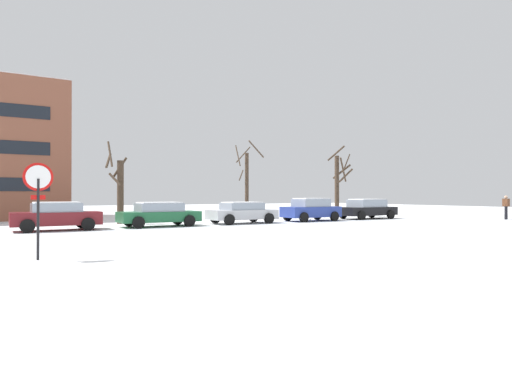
{
  "coord_description": "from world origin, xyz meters",
  "views": [
    {
      "loc": [
        -2.99,
        -14.38,
        1.75
      ],
      "look_at": [
        8.39,
        5.33,
        1.91
      ],
      "focal_mm": 30.28,
      "sensor_mm": 36.0,
      "label": 1
    }
  ],
  "objects_px": {
    "parked_car_maroon": "(56,216)",
    "pedestrian_crossing": "(506,205)",
    "parked_car_silver": "(242,212)",
    "stop_sign": "(38,192)",
    "parked_car_blue": "(311,209)",
    "parked_car_black": "(367,209)",
    "parked_car_green": "(159,214)"
  },
  "relations": [
    {
      "from": "parked_car_silver",
      "to": "stop_sign",
      "type": "bearing_deg",
      "value": -138.49
    },
    {
      "from": "parked_car_blue",
      "to": "parked_car_black",
      "type": "height_order",
      "value": "parked_car_blue"
    },
    {
      "from": "parked_car_maroon",
      "to": "parked_car_black",
      "type": "bearing_deg",
      "value": 0.22
    },
    {
      "from": "pedestrian_crossing",
      "to": "parked_car_black",
      "type": "bearing_deg",
      "value": 144.98
    },
    {
      "from": "parked_car_maroon",
      "to": "parked_car_blue",
      "type": "height_order",
      "value": "parked_car_blue"
    },
    {
      "from": "parked_car_silver",
      "to": "parked_car_blue",
      "type": "height_order",
      "value": "parked_car_blue"
    },
    {
      "from": "parked_car_silver",
      "to": "parked_car_maroon",
      "type": "bearing_deg",
      "value": -179.51
    },
    {
      "from": "parked_car_maroon",
      "to": "parked_car_black",
      "type": "distance_m",
      "value": 20.86
    },
    {
      "from": "parked_car_silver",
      "to": "pedestrian_crossing",
      "type": "relative_size",
      "value": 2.49
    },
    {
      "from": "parked_car_silver",
      "to": "pedestrian_crossing",
      "type": "bearing_deg",
      "value": -16.98
    },
    {
      "from": "parked_car_maroon",
      "to": "parked_car_black",
      "type": "height_order",
      "value": "parked_car_black"
    },
    {
      "from": "parked_car_maroon",
      "to": "pedestrian_crossing",
      "type": "xyz_separation_m",
      "value": [
        28.89,
        -5.55,
        0.28
      ]
    },
    {
      "from": "parked_car_maroon",
      "to": "pedestrian_crossing",
      "type": "height_order",
      "value": "pedestrian_crossing"
    },
    {
      "from": "parked_car_maroon",
      "to": "parked_car_blue",
      "type": "relative_size",
      "value": 1.03
    },
    {
      "from": "parked_car_maroon",
      "to": "pedestrian_crossing",
      "type": "relative_size",
      "value": 2.39
    },
    {
      "from": "parked_car_silver",
      "to": "parked_car_blue",
      "type": "xyz_separation_m",
      "value": [
        5.21,
        -0.1,
        0.09
      ]
    },
    {
      "from": "parked_car_green",
      "to": "pedestrian_crossing",
      "type": "relative_size",
      "value": 2.57
    },
    {
      "from": "parked_car_green",
      "to": "pedestrian_crossing",
      "type": "xyz_separation_m",
      "value": [
        23.67,
        -5.65,
        0.3
      ]
    },
    {
      "from": "stop_sign",
      "to": "parked_car_blue",
      "type": "distance_m",
      "value": 19.97
    },
    {
      "from": "parked_car_maroon",
      "to": "parked_car_green",
      "type": "relative_size",
      "value": 0.93
    },
    {
      "from": "parked_car_silver",
      "to": "parked_car_blue",
      "type": "bearing_deg",
      "value": -1.15
    },
    {
      "from": "parked_car_green",
      "to": "parked_car_black",
      "type": "height_order",
      "value": "parked_car_black"
    },
    {
      "from": "parked_car_green",
      "to": "parked_car_black",
      "type": "xyz_separation_m",
      "value": [
        15.64,
        -0.02,
        0.04
      ]
    },
    {
      "from": "parked_car_maroon",
      "to": "parked_car_silver",
      "type": "bearing_deg",
      "value": 0.49
    },
    {
      "from": "stop_sign",
      "to": "parked_car_silver",
      "type": "height_order",
      "value": "stop_sign"
    },
    {
      "from": "parked_car_green",
      "to": "parked_car_blue",
      "type": "height_order",
      "value": "parked_car_blue"
    },
    {
      "from": "stop_sign",
      "to": "parked_car_maroon",
      "type": "height_order",
      "value": "stop_sign"
    },
    {
      "from": "parked_car_blue",
      "to": "parked_car_black",
      "type": "xyz_separation_m",
      "value": [
        5.21,
        0.09,
        -0.03
      ]
    },
    {
      "from": "stop_sign",
      "to": "parked_car_maroon",
      "type": "relative_size",
      "value": 0.64
    },
    {
      "from": "parked_car_blue",
      "to": "pedestrian_crossing",
      "type": "relative_size",
      "value": 2.33
    },
    {
      "from": "stop_sign",
      "to": "parked_car_green",
      "type": "xyz_separation_m",
      "value": [
        6.61,
        10.47,
        -1.14
      ]
    },
    {
      "from": "parked_car_green",
      "to": "parked_car_blue",
      "type": "xyz_separation_m",
      "value": [
        10.43,
        -0.11,
        0.08
      ]
    }
  ]
}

